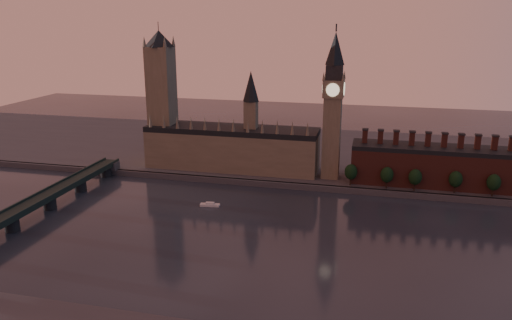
{
  "coord_description": "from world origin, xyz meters",
  "views": [
    {
      "loc": [
        38.24,
        -235.78,
        115.47
      ],
      "look_at": [
        -31.74,
        55.0,
        29.38
      ],
      "focal_mm": 35.0,
      "sensor_mm": 36.0,
      "label": 1
    }
  ],
  "objects_px": {
    "big_ben": "(333,105)",
    "river_boat": "(210,205)",
    "victoria_tower": "(162,94)",
    "westminster_bridge": "(28,209)"
  },
  "relations": [
    {
      "from": "big_ben",
      "to": "westminster_bridge",
      "type": "relative_size",
      "value": 0.54
    },
    {
      "from": "victoria_tower",
      "to": "big_ben",
      "type": "relative_size",
      "value": 1.01
    },
    {
      "from": "victoria_tower",
      "to": "big_ben",
      "type": "distance_m",
      "value": 130.12
    },
    {
      "from": "victoria_tower",
      "to": "river_boat",
      "type": "distance_m",
      "value": 109.53
    },
    {
      "from": "victoria_tower",
      "to": "river_boat",
      "type": "relative_size",
      "value": 8.49
    },
    {
      "from": "victoria_tower",
      "to": "westminster_bridge",
      "type": "relative_size",
      "value": 0.54
    },
    {
      "from": "big_ben",
      "to": "river_boat",
      "type": "relative_size",
      "value": 8.41
    },
    {
      "from": "westminster_bridge",
      "to": "victoria_tower",
      "type": "bearing_deg",
      "value": 73.44
    },
    {
      "from": "victoria_tower",
      "to": "river_boat",
      "type": "height_order",
      "value": "victoria_tower"
    },
    {
      "from": "westminster_bridge",
      "to": "big_ben",
      "type": "bearing_deg",
      "value": 34.33
    }
  ]
}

